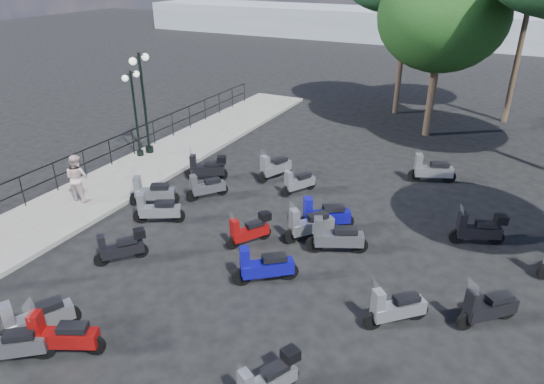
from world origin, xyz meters
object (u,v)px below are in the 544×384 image
at_px(scooter_19, 268,381).
at_px(scooter_8, 121,248).
at_px(scooter_1, 62,336).
at_px(scooter_9, 249,231).
at_px(scooter_26, 488,308).
at_px(scooter_3, 153,193).
at_px(scooter_14, 309,225).
at_px(pedestrian_far, 77,178).
at_px(scooter_22, 431,170).
at_px(scooter_2, 36,319).
at_px(scooter_28, 479,230).
at_px(scooter_15, 324,216).
at_px(scooter_5, 207,168).
at_px(scooter_10, 206,187).
at_px(scooter_16, 298,183).
at_px(scooter_11, 274,168).
at_px(lamp_post_2, 144,97).
at_px(scooter_20, 395,308).
at_px(scooter_7, 8,345).
at_px(scooter_4, 157,210).
at_px(scooter_13, 264,267).
at_px(scooter_21, 336,238).
at_px(broadleaf_tree, 443,17).
at_px(lamp_post_1, 135,108).

bearing_deg(scooter_19, scooter_8, 4.87).
relative_size(scooter_1, scooter_9, 1.19).
bearing_deg(scooter_26, scooter_3, 37.46).
relative_size(scooter_14, scooter_19, 1.01).
bearing_deg(pedestrian_far, scooter_22, -147.48).
bearing_deg(scooter_2, scooter_28, -105.75).
xyz_separation_m(scooter_22, scooter_28, (2.09, -3.95, -0.01)).
bearing_deg(scooter_15, scooter_3, 66.06).
xyz_separation_m(scooter_5, scooter_10, (0.87, -1.37, -0.06)).
bearing_deg(scooter_16, scooter_11, -0.55).
xyz_separation_m(scooter_15, scooter_28, (4.40, 1.30, -0.02)).
height_order(scooter_11, scooter_28, scooter_11).
bearing_deg(scooter_15, scooter_22, -57.68).
xyz_separation_m(lamp_post_2, pedestrian_far, (0.87, -4.74, -1.59)).
xyz_separation_m(scooter_20, scooter_26, (1.90, 0.97, 0.01)).
distance_m(scooter_7, scooter_10, 8.48).
bearing_deg(pedestrian_far, scooter_11, -138.19).
relative_size(scooter_3, scooter_4, 1.02).
distance_m(lamp_post_2, scooter_14, 9.78).
distance_m(scooter_10, scooter_13, 5.46).
distance_m(lamp_post_2, scooter_28, 13.78).
xyz_separation_m(scooter_2, scooter_28, (8.40, 8.70, -0.01)).
relative_size(scooter_1, scooter_28, 1.04).
distance_m(scooter_21, scooter_28, 4.34).
bearing_deg(scooter_19, broadleaf_tree, -61.95).
distance_m(scooter_4, scooter_7, 6.34).
relative_size(scooter_14, scooter_28, 0.93).
height_order(lamp_post_2, scooter_1, lamp_post_2).
bearing_deg(scooter_26, lamp_post_2, 24.88).
xyz_separation_m(lamp_post_2, scooter_11, (5.99, 0.20, -2.10)).
xyz_separation_m(scooter_3, scooter_9, (4.23, -0.73, -0.02)).
height_order(scooter_1, scooter_5, scooter_1).
height_order(scooter_13, scooter_14, same).
height_order(scooter_8, scooter_9, scooter_8).
xyz_separation_m(pedestrian_far, scooter_15, (8.28, 2.08, -0.47)).
height_order(lamp_post_2, scooter_3, lamp_post_2).
height_order(pedestrian_far, broadleaf_tree, broadleaf_tree).
bearing_deg(broadleaf_tree, scooter_22, -77.75).
distance_m(lamp_post_2, scooter_15, 9.75).
xyz_separation_m(scooter_1, scooter_15, (3.06, 7.51, 0.03)).
bearing_deg(scooter_19, scooter_20, -90.23).
xyz_separation_m(scooter_7, scooter_16, (2.05, 10.30, -0.05)).
height_order(pedestrian_far, scooter_4, pedestrian_far).
relative_size(scooter_3, scooter_22, 0.90).
relative_size(lamp_post_1, scooter_2, 2.21).
xyz_separation_m(lamp_post_2, scooter_1, (6.08, -10.17, -2.10)).
xyz_separation_m(scooter_5, scooter_13, (5.04, -4.90, 0.00)).
xyz_separation_m(lamp_post_1, scooter_11, (6.09, 0.68, -1.74)).
bearing_deg(scooter_20, scooter_11, 1.43).
distance_m(scooter_9, broadleaf_tree, 13.88).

